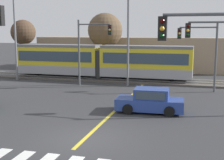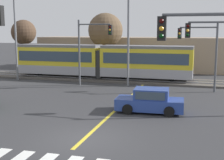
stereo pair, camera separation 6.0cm
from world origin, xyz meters
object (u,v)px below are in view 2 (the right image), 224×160
object	(u,v)px
sedan_crossing	(150,101)
bare_tree_far_west	(24,33)
traffic_light_far_right	(203,46)
street_lamp_centre	(130,27)
traffic_light_near_right	(224,61)
bare_tree_west	(105,31)
street_lamp_west	(17,30)
light_rail_tram	(101,60)
traffic_light_far_left	(90,43)

from	to	relation	value
sedan_crossing	bare_tree_far_west	bearing A→B (deg)	139.96
traffic_light_far_right	street_lamp_centre	xyz separation A→B (m)	(-6.33, 0.85, 1.64)
traffic_light_near_right	bare_tree_west	distance (m)	26.33
street_lamp_centre	traffic_light_near_right	bearing A→B (deg)	-66.24
traffic_light_far_right	bare_tree_west	distance (m)	13.96
bare_tree_far_west	street_lamp_west	bearing A→B (deg)	-63.92
street_lamp_centre	traffic_light_far_right	bearing A→B (deg)	-7.65
traffic_light_near_right	bare_tree_west	world-z (taller)	bare_tree_west
traffic_light_far_right	traffic_light_near_right	world-z (taller)	traffic_light_near_right
street_lamp_centre	light_rail_tram	bearing A→B (deg)	141.60
street_lamp_west	bare_tree_far_west	xyz separation A→B (m)	(-3.02, 6.17, -0.28)
sedan_crossing	traffic_light_far_left	bearing A→B (deg)	130.81
traffic_light_far_left	traffic_light_near_right	size ratio (longest dim) A/B	1.00
bare_tree_west	street_lamp_west	bearing A→B (deg)	-134.83
traffic_light_near_right	sedan_crossing	bearing A→B (deg)	117.59
traffic_light_far_left	bare_tree_west	xyz separation A→B (m)	(-1.11, 8.41, 1.11)
traffic_light_far_left	bare_tree_west	bearing A→B (deg)	97.51
traffic_light_far_left	street_lamp_centre	distance (m)	3.96
light_rail_tram	traffic_light_far_left	xyz separation A→B (m)	(0.11, -3.75, 1.93)
traffic_light_near_right	bare_tree_far_west	distance (m)	31.42
traffic_light_far_right	traffic_light_near_right	distance (m)	15.12
traffic_light_far_left	bare_tree_far_west	bearing A→B (deg)	147.06
traffic_light_far_left	street_lamp_west	xyz separation A→B (m)	(-8.31, 1.17, 1.15)
sedan_crossing	traffic_light_far_left	world-z (taller)	traffic_light_far_left
sedan_crossing	bare_tree_west	distance (m)	18.71
bare_tree_west	traffic_light_near_right	bearing A→B (deg)	-63.53
traffic_light_far_left	bare_tree_far_west	world-z (taller)	bare_tree_far_west
light_rail_tram	bare_tree_far_west	bearing A→B (deg)	162.27
sedan_crossing	bare_tree_west	bearing A→B (deg)	115.97
sedan_crossing	traffic_light_far_left	distance (m)	10.99
traffic_light_far_right	traffic_light_far_left	size ratio (longest dim) A/B	0.96
traffic_light_near_right	street_lamp_centre	size ratio (longest dim) A/B	0.62
light_rail_tram	traffic_light_near_right	size ratio (longest dim) A/B	3.06
street_lamp_west	bare_tree_west	xyz separation A→B (m)	(7.20, 7.24, -0.04)
light_rail_tram	sedan_crossing	distance (m)	13.68
sedan_crossing	street_lamp_west	world-z (taller)	street_lamp_west
street_lamp_west	street_lamp_centre	xyz separation A→B (m)	(11.90, -0.36, 0.31)
sedan_crossing	traffic_light_far_right	distance (m)	9.03
light_rail_tram	bare_tree_far_west	xyz separation A→B (m)	(-11.22, 3.59, 2.80)
sedan_crossing	street_lamp_centre	world-z (taller)	street_lamp_centre
bare_tree_west	traffic_light_far_right	bearing A→B (deg)	-37.44
light_rail_tram	bare_tree_west	world-z (taller)	bare_tree_west
bare_tree_far_west	bare_tree_west	size ratio (longest dim) A/B	0.90
street_lamp_centre	bare_tree_west	distance (m)	8.94
traffic_light_far_left	traffic_light_near_right	distance (m)	18.49
light_rail_tram	bare_tree_west	bearing A→B (deg)	102.06
light_rail_tram	street_lamp_centre	world-z (taller)	street_lamp_centre
light_rail_tram	sedan_crossing	size ratio (longest dim) A/B	4.32
traffic_light_far_left	traffic_light_near_right	world-z (taller)	traffic_light_far_left
light_rail_tram	bare_tree_far_west	world-z (taller)	bare_tree_far_west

